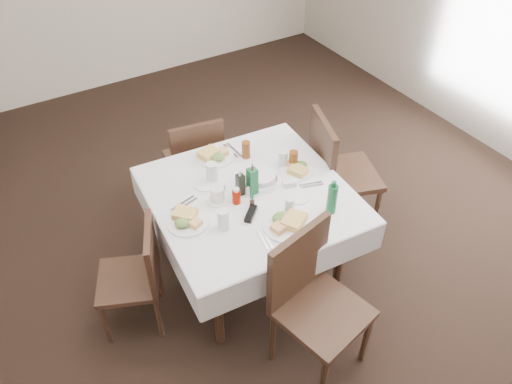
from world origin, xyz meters
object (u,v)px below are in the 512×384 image
water_w (223,219)px  oil_cruet_dark (240,184)px  water_s (290,206)px  chair_west (140,271)px  oil_cruet_green (252,180)px  chair_east (335,168)px  green_bottle (332,199)px  bread_basket (261,179)px  coffee_mug (218,195)px  chair_north (196,158)px  chair_south (311,294)px  water_e (283,159)px  dining_table (250,203)px  ketchup_bottle (236,196)px  water_n (212,172)px

water_w → oil_cruet_dark: size_ratio=0.68×
water_s → water_w: bearing=167.2°
water_s → water_w: water_w is taller
chair_west → oil_cruet_green: size_ratio=3.32×
chair_east → green_bottle: (-0.46, -0.52, 0.29)m
chair_east → bread_basket: bearing=-176.3°
coffee_mug → water_s: bearing=-44.8°
chair_north → chair_south: 1.61m
water_e → oil_cruet_dark: bearing=-164.9°
dining_table → chair_north: bearing=90.7°
chair_north → water_e: bearing=-63.0°
oil_cruet_dark → coffee_mug: (-0.16, 0.02, -0.04)m
dining_table → coffee_mug: 0.26m
chair_west → water_e: 1.23m
water_w → coffee_mug: size_ratio=0.89×
dining_table → oil_cruet_dark: 0.18m
chair_west → coffee_mug: (0.60, 0.05, 0.34)m
oil_cruet_dark → ketchup_bottle: (-0.06, -0.06, -0.03)m
chair_north → green_bottle: size_ratio=3.65×
chair_north → oil_cruet_dark: 0.88m
water_s → water_e: 0.48m
water_w → oil_cruet_green: bearing=30.9°
chair_east → bread_basket: size_ratio=4.61×
chair_south → water_s: 0.57m
water_n → oil_cruet_dark: (0.09, -0.22, 0.02)m
green_bottle → chair_west: bearing=160.3°
water_e → green_bottle: size_ratio=0.50×
chair_west → chair_north: bearing=46.1°
dining_table → chair_east: (0.81, 0.10, -0.10)m
bread_basket → green_bottle: green_bottle is taller
water_w → dining_table: bearing=32.3°
dining_table → water_e: bearing=21.6°
chair_west → oil_cruet_dark: oil_cruet_dark is taller
bread_basket → ketchup_bottle: ketchup_bottle is taller
bread_basket → ketchup_bottle: 0.26m
green_bottle → ketchup_bottle: bearing=140.8°
chair_west → water_n: bearing=20.3°
chair_west → ketchup_bottle: bearing=-2.9°
chair_north → water_s: size_ratio=7.92×
oil_cruet_dark → bread_basket: bearing=9.5°
ketchup_bottle → coffee_mug: (-0.09, 0.08, -0.01)m
oil_cruet_green → ketchup_bottle: size_ratio=2.10×
water_n → water_e: 0.51m
water_w → coffee_mug: bearing=70.3°
chair_north → chair_east: bearing=-42.1°
dining_table → chair_south: size_ratio=1.36×
chair_east → coffee_mug: bearing=-176.9°
chair_south → chair_west: (-0.78, 0.77, -0.10)m
chair_north → oil_cruet_green: bearing=-88.2°
dining_table → green_bottle: (0.35, -0.41, 0.19)m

